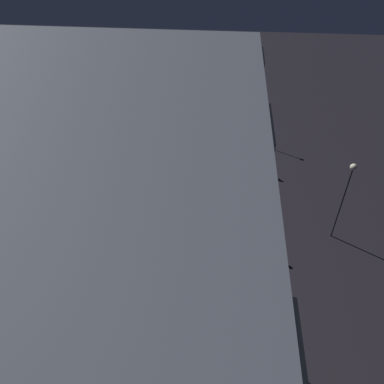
# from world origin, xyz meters

# --- Properties ---
(ground_plane) EXTENTS (200.00, 200.00, 0.00)m
(ground_plane) POSITION_xyz_m (0.00, 0.00, 0.00)
(ground_plane) COLOR black
(road_markings) EXTENTS (17.29, 23.11, 0.01)m
(road_markings) POSITION_xyz_m (0.31, -6.61, 0.00)
(road_markings) COLOR silver
(road_markings) RESTS_ON ground_plane
(traffic_light_nw_main) EXTENTS (0.39, 0.36, 4.22)m
(traffic_light_nw_main) POSITION_xyz_m (-7.33, 7.58, 3.01)
(traffic_light_nw_main) COLOR black
(traffic_light_nw_main) RESTS_ON ground_plane
(traffic_light_ne_cross) EXTENTS (0.36, 0.39, 4.48)m
(traffic_light_ne_cross) POSITION_xyz_m (7.59, 7.64, 3.19)
(traffic_light_ne_cross) COLOR black
(traffic_light_ne_cross) RESTS_ON ground_plane
(traffic_light_se_cross) EXTENTS (0.36, 0.39, 3.47)m
(traffic_light_se_cross) POSITION_xyz_m (7.86, -7.72, 2.48)
(traffic_light_se_cross) COLOR black
(traffic_light_se_cross) RESTS_ON ground_plane
(traffic_light_sw_main) EXTENTS (0.39, 0.36, 3.71)m
(traffic_light_sw_main) POSITION_xyz_m (-7.78, -7.57, 2.66)
(traffic_light_sw_main) COLOR black
(traffic_light_sw_main) RESTS_ON ground_plane
(traffic_light_sw_cross) EXTENTS (0.36, 0.39, 4.04)m
(traffic_light_sw_cross) POSITION_xyz_m (-7.81, -7.41, 2.89)
(traffic_light_sw_cross) COLOR black
(traffic_light_sw_cross) RESTS_ON ground_plane
(street_lamp_east) EXTENTS (0.42, 0.42, 8.77)m
(street_lamp_east) POSITION_xyz_m (-3.47, 16.03, 5.56)
(street_lamp_east) COLOR black
(street_lamp_east) RESTS_ON ground_plane
(street_lamp_west) EXTENTS (0.63, 0.63, 9.06)m
(street_lamp_west) POSITION_xyz_m (-15.77, 4.74, 6.95)
(street_lamp_west) COLOR black
(street_lamp_west) RESTS_ON ground_plane
(street_lamp_far) EXTENTS (0.47, 0.47, 8.51)m
(street_lamp_far) POSITION_xyz_m (-7.24, -15.93, 5.71)
(street_lamp_far) COLOR black
(street_lamp_far) RESTS_ON ground_plane
(street_tree_near) EXTENTS (3.17, 3.17, 5.08)m
(street_tree_near) POSITION_xyz_m (10.92, -12.16, 3.48)
(street_tree_near) COLOR brown
(street_tree_near) RESTS_ON ground_plane
(pedestrian_railing) EXTENTS (9.16, 1.27, 1.05)m
(pedestrian_railing) POSITION_xyz_m (-1.51, 11.24, 0.67)
(pedestrian_railing) COLOR gray
(pedestrian_railing) RESTS_ON ground_plane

